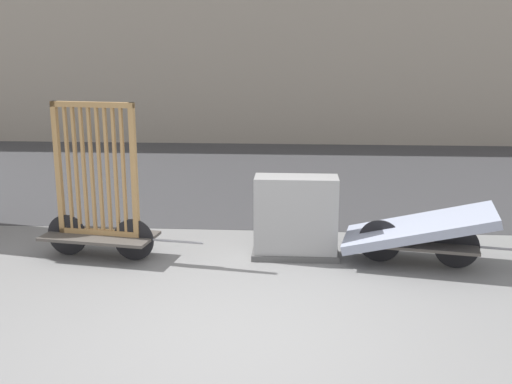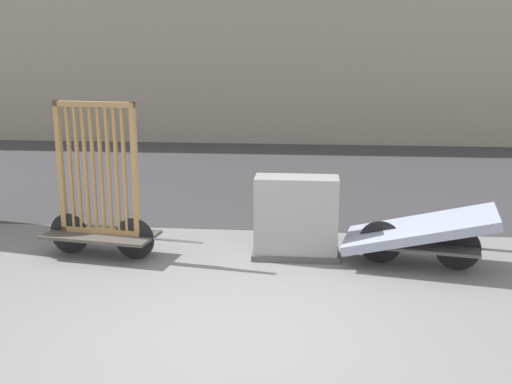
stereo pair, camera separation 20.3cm
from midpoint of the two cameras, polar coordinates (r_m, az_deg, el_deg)
ground_plane at (r=5.99m, az=-0.98°, el=-13.52°), size 60.00×60.00×0.00m
road_strip at (r=13.60m, az=2.73°, el=1.78°), size 56.00×8.95×0.01m
bike_cart_with_bedframe at (r=8.18m, az=-13.97°, el=-1.26°), size 2.21×0.89×2.08m
bike_cart_with_mattress at (r=7.94m, az=16.01°, el=-3.70°), size 2.43×1.34×0.80m
utility_cabinet at (r=7.98m, az=4.57°, el=-2.72°), size 1.16×0.52×1.10m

